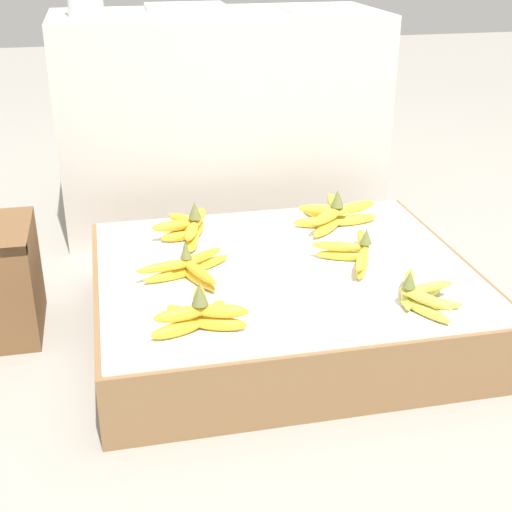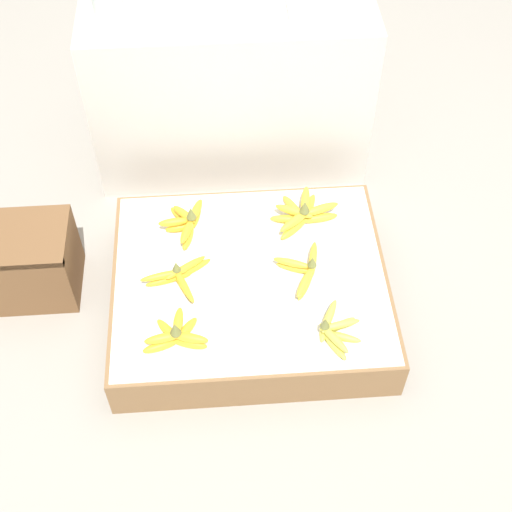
# 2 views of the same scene
# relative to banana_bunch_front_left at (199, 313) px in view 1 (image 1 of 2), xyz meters

# --- Properties ---
(ground_plane) EXTENTS (10.00, 10.00, 0.00)m
(ground_plane) POSITION_rel_banana_bunch_front_left_xyz_m (0.25, 0.25, -0.21)
(ground_plane) COLOR gray
(display_platform) EXTENTS (0.94, 0.80, 0.17)m
(display_platform) POSITION_rel_banana_bunch_front_left_xyz_m (0.25, 0.25, -0.12)
(display_platform) COLOR olive
(display_platform) RESTS_ON ground_plane
(back_vendor_table) EXTENTS (1.06, 0.46, 0.70)m
(back_vendor_table) POSITION_rel_banana_bunch_front_left_xyz_m (0.22, 1.05, 0.15)
(back_vendor_table) COLOR beige
(back_vendor_table) RESTS_ON ground_plane
(banana_bunch_front_left) EXTENTS (0.22, 0.15, 0.11)m
(banana_bunch_front_left) POSITION_rel_banana_bunch_front_left_xyz_m (0.00, 0.00, 0.00)
(banana_bunch_front_left) COLOR gold
(banana_bunch_front_left) RESTS_ON display_platform
(banana_bunch_front_midleft) EXTENTS (0.14, 0.22, 0.09)m
(banana_bunch_front_midleft) POSITION_rel_banana_bunch_front_left_xyz_m (0.50, -0.01, -0.01)
(banana_bunch_front_midleft) COLOR gold
(banana_bunch_front_midleft) RESTS_ON display_platform
(banana_bunch_middle_left) EXTENTS (0.25, 0.21, 0.09)m
(banana_bunch_middle_left) POSITION_rel_banana_bunch_front_left_xyz_m (0.01, 0.24, -0.01)
(banana_bunch_middle_left) COLOR gold
(banana_bunch_middle_left) RESTS_ON display_platform
(banana_bunch_middle_midleft) EXTENTS (0.17, 0.24, 0.09)m
(banana_bunch_middle_midleft) POSITION_rel_banana_bunch_front_left_xyz_m (0.43, 0.24, -0.00)
(banana_bunch_middle_midleft) COLOR gold
(banana_bunch_middle_midleft) RESTS_ON display_platform
(banana_bunch_back_left) EXTENTS (0.17, 0.22, 0.11)m
(banana_bunch_back_left) POSITION_rel_banana_bunch_front_left_xyz_m (0.04, 0.48, 0.00)
(banana_bunch_back_left) COLOR gold
(banana_bunch_back_left) RESTS_ON display_platform
(banana_bunch_back_midleft) EXTENTS (0.26, 0.23, 0.11)m
(banana_bunch_back_midleft) POSITION_rel_banana_bunch_front_left_xyz_m (0.45, 0.49, -0.00)
(banana_bunch_back_midleft) COLOR gold
(banana_bunch_back_midleft) RESTS_ON display_platform
(foam_tray_white) EXTENTS (0.24, 0.17, 0.02)m
(foam_tray_white) POSITION_rel_banana_bunch_front_left_xyz_m (0.55, 1.00, 0.50)
(foam_tray_white) COLOR white
(foam_tray_white) RESTS_ON back_vendor_table
(foam_tray_dark) EXTENTS (0.26, 0.17, 0.02)m
(foam_tray_dark) POSITION_rel_banana_bunch_front_left_xyz_m (0.13, 1.12, 0.50)
(foam_tray_dark) COLOR white
(foam_tray_dark) RESTS_ON back_vendor_table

